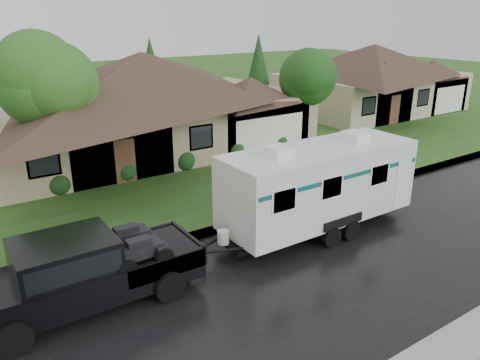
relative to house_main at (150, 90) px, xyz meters
The scene contains 11 objects.
ground 14.48m from the house_main, 99.41° to the right, with size 140.00×140.00×0.00m, color #254B17.
road 16.40m from the house_main, 98.24° to the right, with size 140.00×8.00×0.01m, color black.
curb 12.32m from the house_main, 101.19° to the right, with size 140.00×0.50×0.15m, color gray.
lawn 4.36m from the house_main, 153.11° to the left, with size 140.00×26.00×0.15m, color #254B17.
house_main is the anchor object (origin of this frame).
house_neighbor 19.98m from the house_main, ahead, with size 15.12×9.72×6.45m.
tree_left_green 7.96m from the house_main, 146.16° to the right, with size 4.26×4.26×7.05m.
tree_right_green 9.28m from the house_main, 27.56° to the right, with size 3.46×3.46×5.72m.
shrub_row 5.42m from the house_main, 93.69° to the right, with size 13.60×1.00×1.00m.
pickup_truck 16.09m from the house_main, 121.15° to the right, with size 6.49×2.47×2.16m.
travel_trailer 13.73m from the house_main, 87.50° to the right, with size 8.00×2.81×3.59m.
Camera 1 is at (-8.53, -11.51, 7.80)m, focal length 35.00 mm.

